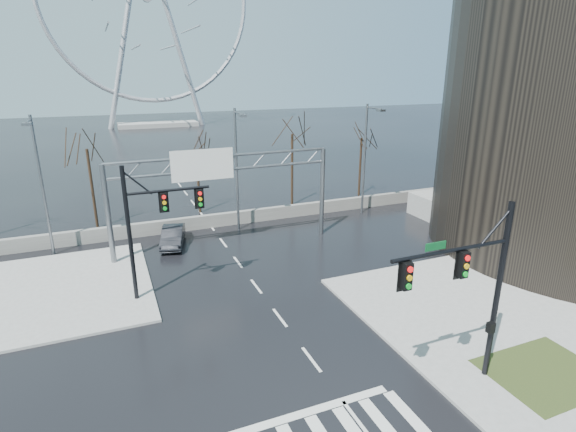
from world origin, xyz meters
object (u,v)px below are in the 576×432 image
signal_mast_far (149,220)px  ferris_wheel (148,6)px  sign_gantry (219,181)px  car (173,236)px  signal_mast_near (475,282)px

signal_mast_far → ferris_wheel: size_ratio=0.16×
sign_gantry → car: sign_gantry is taller
signal_mast_near → car: bearing=112.7°
ferris_wheel → signal_mast_near: bearing=-89.9°
signal_mast_far → ferris_wheel: (10.87, 86.04, 21.30)m
signal_mast_near → signal_mast_far: same height
signal_mast_near → ferris_wheel: size_ratio=0.16×
signal_mast_near → sign_gantry: size_ratio=0.49×
ferris_wheel → car: 82.49m
signal_mast_near → sign_gantry: (-5.52, 19.00, 0.31)m
signal_mast_far → car: size_ratio=1.82×
ferris_wheel → car: bearing=-96.3°
signal_mast_far → sign_gantry: size_ratio=0.49×
signal_mast_far → car: 9.30m
signal_mast_near → signal_mast_far: bearing=130.3°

